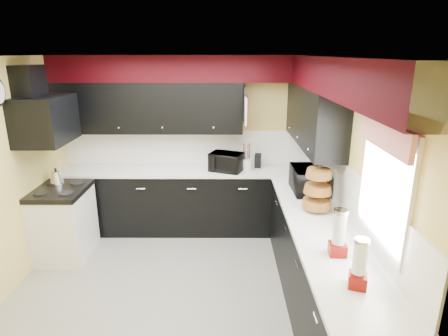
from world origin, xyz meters
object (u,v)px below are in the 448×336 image
object	(u,v)px
utensil_crock	(246,165)
kettle	(56,177)
microwave	(308,180)
toaster_oven	(226,162)
knife_block	(258,161)

from	to	relation	value
utensil_crock	kettle	xyz separation A→B (m)	(-2.47, -0.52, -0.02)
microwave	utensil_crock	bearing A→B (deg)	37.27
kettle	utensil_crock	bearing A→B (deg)	11.91
toaster_oven	knife_block	world-z (taller)	toaster_oven
microwave	kettle	xyz separation A→B (m)	(-3.15, 0.35, -0.09)
toaster_oven	knife_block	size ratio (longest dim) A/B	2.25
utensil_crock	kettle	size ratio (longest dim) A/B	0.88
toaster_oven	kettle	size ratio (longest dim) A/B	2.53
utensil_crock	knife_block	bearing A→B (deg)	31.33
toaster_oven	utensil_crock	xyz separation A→B (m)	(0.29, 0.05, -0.05)
utensil_crock	kettle	world-z (taller)	utensil_crock
knife_block	toaster_oven	bearing A→B (deg)	-151.72
microwave	knife_block	xyz separation A→B (m)	(-0.51, 0.97, -0.05)
kettle	microwave	bearing A→B (deg)	-6.32
utensil_crock	toaster_oven	bearing A→B (deg)	-170.64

